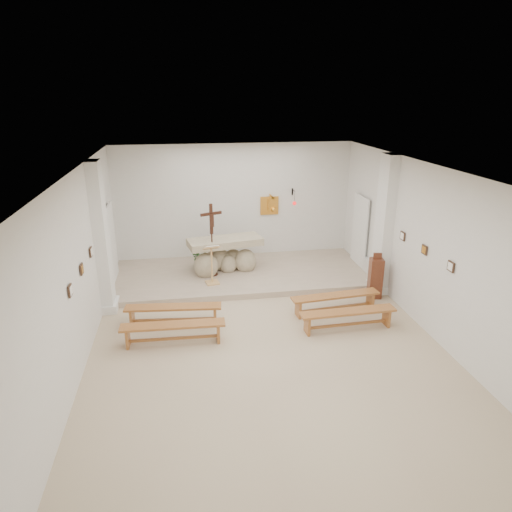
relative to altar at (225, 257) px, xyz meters
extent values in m
cube|color=#C3B18D|center=(0.46, -3.65, -0.55)|extent=(7.00, 10.00, 0.00)
cube|color=silver|center=(-3.03, -3.65, 1.20)|extent=(0.02, 10.00, 3.50)
cube|color=silver|center=(3.95, -3.65, 1.20)|extent=(0.02, 10.00, 3.50)
cube|color=silver|center=(0.46, 1.34, 1.20)|extent=(7.00, 0.02, 3.50)
cube|color=silver|center=(0.46, -3.65, 2.94)|extent=(7.00, 10.00, 0.02)
cube|color=#B9A38E|center=(0.46, -0.15, -0.47)|extent=(6.98, 3.00, 0.15)
cube|color=white|center=(-2.91, -1.65, 1.20)|extent=(0.26, 0.55, 3.50)
cube|color=white|center=(3.83, -1.65, 1.20)|extent=(0.26, 0.55, 3.50)
cube|color=gold|center=(1.51, 1.31, 1.10)|extent=(0.55, 0.04, 0.55)
cube|color=black|center=(2.21, 1.32, 1.50)|extent=(0.04, 0.02, 0.20)
cylinder|color=black|center=(2.21, 1.17, 1.57)|extent=(0.02, 0.30, 0.02)
cylinder|color=black|center=(2.21, 1.02, 1.40)|extent=(0.01, 0.01, 0.34)
sphere|color=red|center=(2.21, 1.02, 1.21)|extent=(0.11, 0.11, 0.11)
cube|color=#3A2519|center=(-3.01, -4.45, 1.17)|extent=(0.03, 0.20, 0.20)
cube|color=#3A2519|center=(-3.01, -3.45, 1.17)|extent=(0.03, 0.20, 0.20)
cube|color=#3A2519|center=(-3.01, -2.45, 1.17)|extent=(0.03, 0.20, 0.20)
cube|color=#3A2519|center=(3.93, -4.45, 1.17)|extent=(0.03, 0.20, 0.20)
cube|color=#3A2519|center=(3.93, -3.45, 1.17)|extent=(0.03, 0.20, 0.20)
cube|color=#3A2519|center=(3.93, -2.45, 1.17)|extent=(0.03, 0.20, 0.20)
cube|color=silver|center=(-2.97, -0.95, -0.28)|extent=(0.10, 0.85, 0.52)
cube|color=silver|center=(3.89, -0.95, -0.28)|extent=(0.10, 0.85, 0.52)
ellipsoid|color=#BBAA8F|center=(-0.53, -0.27, -0.12)|extent=(0.65, 0.55, 0.74)
ellipsoid|color=#BBAA8F|center=(0.58, -0.02, -0.14)|extent=(0.61, 0.52, 0.69)
ellipsoid|color=#BBAA8F|center=(-0.17, 0.16, -0.10)|extent=(0.69, 0.59, 0.65)
ellipsoid|color=#BBAA8F|center=(0.26, 0.22, -0.16)|extent=(0.56, 0.48, 0.61)
ellipsoid|color=#BBAA8F|center=(0.09, -0.04, -0.19)|extent=(0.48, 0.41, 0.56)
cube|color=#BBAA8F|center=(0.02, 0.00, 0.45)|extent=(2.12, 1.15, 0.20)
cube|color=#DEAF6C|center=(-0.41, -0.84, -0.38)|extent=(0.38, 0.38, 0.04)
cylinder|color=#DEAF6C|center=(-0.41, -0.84, 0.07)|extent=(0.05, 0.05, 0.93)
cube|color=#DEAF6C|center=(-0.41, -0.85, 0.58)|extent=(0.43, 0.34, 0.15)
cube|color=white|center=(-0.40, -0.89, 0.63)|extent=(0.37, 0.28, 0.12)
cylinder|color=#371B11|center=(-0.35, -0.25, -0.38)|extent=(0.26, 0.26, 0.03)
cylinder|color=#371B11|center=(-0.35, -0.25, 0.20)|extent=(0.04, 0.04, 1.20)
cube|color=#371B11|center=(-0.35, -0.25, 1.18)|extent=(0.09, 0.08, 0.82)
cube|color=#371B11|center=(-0.35, -0.25, 1.32)|extent=(0.58, 0.27, 0.08)
cube|color=#371B11|center=(-0.34, -0.28, 1.15)|extent=(0.12, 0.08, 0.35)
imported|color=#2C5F26|center=(-0.66, 0.50, -0.14)|extent=(0.61, 0.60, 0.52)
cube|color=brown|center=(3.56, -2.02, -0.04)|extent=(0.36, 0.36, 1.02)
cube|color=brown|center=(3.56, -2.02, 0.54)|extent=(0.21, 0.08, 0.17)
cube|color=#AD6732|center=(-1.40, -2.66, -0.13)|extent=(2.13, 0.54, 0.05)
cube|color=#AD6732|center=(-2.30, -2.57, -0.35)|extent=(0.09, 0.31, 0.40)
cube|color=#AD6732|center=(-0.49, -2.75, -0.35)|extent=(0.09, 0.31, 0.40)
cube|color=#AD6732|center=(-1.40, -2.66, -0.43)|extent=(1.77, 0.23, 0.05)
cube|color=#AD6732|center=(2.31, -2.66, -0.13)|extent=(2.13, 0.54, 0.05)
cube|color=#AD6732|center=(1.41, -2.75, -0.35)|extent=(0.09, 0.31, 0.40)
cube|color=#AD6732|center=(3.22, -2.57, -0.35)|extent=(0.09, 0.31, 0.40)
cube|color=#AD6732|center=(2.31, -2.66, -0.43)|extent=(1.77, 0.23, 0.05)
cube|color=#AD6732|center=(-1.40, -3.50, -0.13)|extent=(2.12, 0.41, 0.05)
cube|color=#AD6732|center=(-2.30, -3.47, -0.35)|extent=(0.07, 0.31, 0.40)
cube|color=#AD6732|center=(-0.49, -3.53, -0.35)|extent=(0.07, 0.31, 0.40)
cube|color=#AD6732|center=(-1.40, -3.50, -0.43)|extent=(1.77, 0.12, 0.05)
cube|color=#AD6732|center=(2.31, -3.50, -0.13)|extent=(2.12, 0.41, 0.05)
cube|color=#AD6732|center=(1.41, -3.53, -0.35)|extent=(0.07, 0.31, 0.40)
cube|color=#AD6732|center=(3.22, -3.47, -0.35)|extent=(0.07, 0.31, 0.40)
cube|color=#AD6732|center=(2.31, -3.50, -0.43)|extent=(1.77, 0.12, 0.05)
camera|label=1|loc=(-1.07, -11.86, 4.30)|focal=32.00mm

